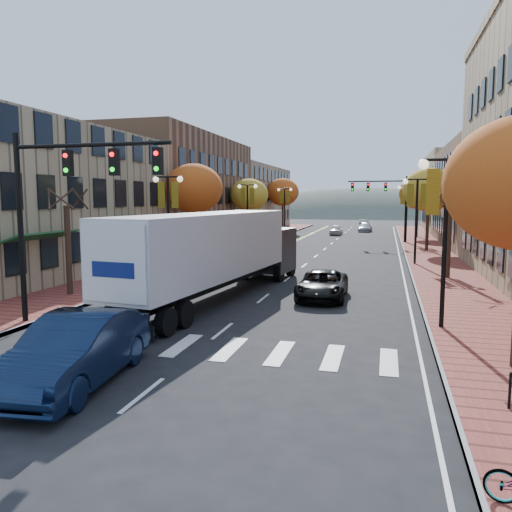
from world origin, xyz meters
The scene contains 28 objects.
ground centered at (0.00, 0.00, 0.00)m, with size 200.00×200.00×0.00m, color black.
sidewalk_left centered at (-9.00, 32.50, 0.07)m, with size 4.00×85.00×0.15m, color brown.
sidewalk_right centered at (9.00, 32.50, 0.07)m, with size 4.00×85.00×0.15m, color brown.
building_left_near centered at (-17.00, 13.00, 4.50)m, with size 12.00×22.00×9.00m, color #9E8966.
building_left_mid centered at (-17.00, 36.00, 5.50)m, with size 12.00×24.00×11.00m, color brown.
building_left_far centered at (-17.00, 61.00, 4.75)m, with size 12.00×26.00×9.50m, color #9E8966.
building_right_far centered at (18.50, 64.00, 5.50)m, with size 15.00×20.00×11.00m, color #9E8966.
tree_left_a centered at (-9.00, 8.00, 2.25)m, with size 0.28×0.28×4.20m.
tree_left_b centered at (-9.00, 24.00, 5.45)m, with size 4.48×4.48×7.21m.
tree_left_c centered at (-9.00, 40.00, 5.05)m, with size 4.16×4.16×6.69m.
tree_left_d centered at (-9.00, 58.00, 5.60)m, with size 4.61×4.61×7.42m.
tree_right_b centered at (9.00, 18.00, 2.25)m, with size 0.28×0.28×4.20m.
tree_right_c centered at (9.00, 34.00, 5.45)m, with size 4.48×4.48×7.21m.
tree_right_d centered at (9.00, 50.00, 5.29)m, with size 4.35×4.35×7.00m.
lamp_left_b centered at (-7.50, 16.00, 4.29)m, with size 1.96×0.36×6.05m.
lamp_left_c centered at (-7.50, 34.00, 4.29)m, with size 1.96×0.36×6.05m.
lamp_left_d centered at (-7.50, 52.00, 4.29)m, with size 1.96×0.36×6.05m.
lamp_right_a centered at (7.50, 6.00, 4.29)m, with size 1.96×0.36×6.05m.
lamp_right_b centered at (7.50, 24.00, 4.29)m, with size 1.96×0.36×6.05m.
lamp_right_c centered at (7.50, 42.00, 4.29)m, with size 1.96×0.36×6.05m.
traffic_mast_near centered at (-5.48, 3.00, 4.92)m, with size 6.10×0.35×7.00m.
traffic_mast_far centered at (5.48, 42.00, 4.92)m, with size 6.10×0.34×7.00m.
semi_truck centered at (-1.96, 9.47, 2.36)m, with size 4.36×16.32×4.03m.
navy_sedan centered at (-1.93, -1.79, 0.88)m, with size 1.87×5.37×1.77m, color #0C1832.
black_suv centered at (2.69, 10.71, 0.66)m, with size 2.18×4.73×1.32m, color black.
car_far_white centered at (-0.80, 52.71, 0.65)m, with size 1.53×3.80×1.29m, color silver.
car_far_silver centered at (2.57, 60.20, 0.60)m, with size 1.68×4.13×1.20m, color #B4B3BB.
car_far_oncoming centered at (2.01, 68.35, 0.72)m, with size 1.52×4.35×1.43m, color #B5B6BD.
Camera 1 is at (5.53, -12.39, 4.66)m, focal length 35.00 mm.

